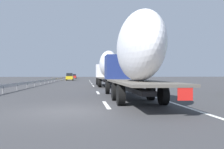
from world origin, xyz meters
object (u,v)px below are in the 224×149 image
at_px(car_red_compact, 74,76).
at_px(road_sign, 116,72).
at_px(truck_lead, 107,67).
at_px(car_yellow_coupe, 70,77).
at_px(truck_trailing, 134,55).

distance_m(car_red_compact, road_sign, 48.96).
relative_size(truck_lead, car_red_compact, 3.12).
relative_size(truck_lead, car_yellow_coupe, 2.89).
height_order(truck_trailing, car_red_compact, truck_trailing).
bearing_deg(car_red_compact, truck_trailing, -174.77).
distance_m(truck_lead, road_sign, 15.47).
height_order(car_yellow_coupe, car_red_compact, car_yellow_coupe).
xyz_separation_m(car_yellow_coupe, car_red_compact, (28.62, 0.25, -0.06)).
bearing_deg(road_sign, car_red_compact, 12.35).
bearing_deg(road_sign, truck_trailing, 174.58).
bearing_deg(truck_trailing, road_sign, -5.42).
relative_size(car_yellow_coupe, road_sign, 1.52).
xyz_separation_m(truck_trailing, road_sign, (32.69, -3.10, -0.54)).
relative_size(truck_trailing, road_sign, 4.34).
bearing_deg(car_red_compact, road_sign, -167.65).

